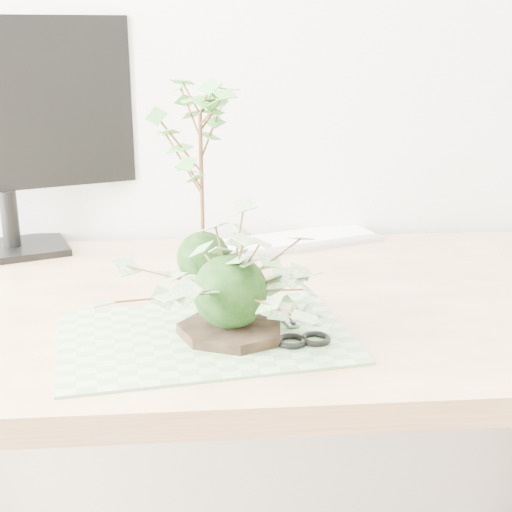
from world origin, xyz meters
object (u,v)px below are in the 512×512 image
Objects in this scene: ivy_kokedama at (230,258)px; maple_kokedama at (200,128)px; desk at (253,348)px; monitor at (0,120)px; keyboard at (287,242)px.

maple_kokedama is (-0.03, 0.23, 0.14)m from ivy_kokedama.
desk is 4.26× the size of maple_kokedama.
ivy_kokedama is (-0.04, -0.16, 0.21)m from desk.
desk is 3.36× the size of monitor.
ivy_kokedama is at bearing -105.82° from desk.
ivy_kokedama reaches higher than keyboard.
monitor reaches higher than keyboard.
keyboard reaches higher than desk.
monitor is at bearing 146.84° from desk.
ivy_kokedama is 0.61m from monitor.
monitor is (-0.40, 0.45, 0.13)m from ivy_kokedama.
keyboard is (0.13, 0.44, -0.11)m from ivy_kokedama.
maple_kokedama is at bearing -50.40° from monitor.
maple_kokedama is 0.42m from monitor.
monitor is at bearing 149.83° from maple_kokedama.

